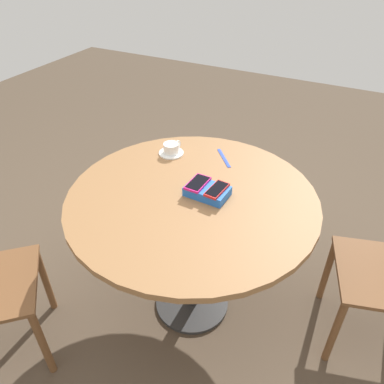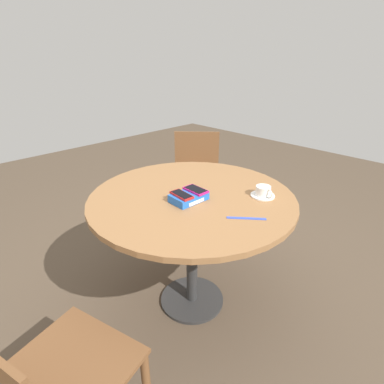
{
  "view_description": "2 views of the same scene",
  "coord_description": "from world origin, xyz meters",
  "px_view_note": "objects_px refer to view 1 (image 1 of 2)",
  "views": [
    {
      "loc": [
        -0.62,
        1.22,
        1.8
      ],
      "look_at": [
        0.0,
        0.0,
        0.8
      ],
      "focal_mm": 35.0,
      "sensor_mm": 36.0,
      "label": 1
    },
    {
      "loc": [
        -1.07,
        -1.08,
        1.5
      ],
      "look_at": [
        0.0,
        0.0,
        0.8
      ],
      "focal_mm": 28.0,
      "sensor_mm": 36.0,
      "label": 2
    }
  ],
  "objects_px": {
    "phone_box": "(207,191)",
    "coffee_cup": "(171,148)",
    "round_table": "(192,212)",
    "saucer": "(171,153)",
    "phone_magenta": "(198,183)",
    "phone_red": "(217,190)",
    "lanyard_strap": "(223,158)"
  },
  "relations": [
    {
      "from": "saucer",
      "to": "lanyard_strap",
      "type": "bearing_deg",
      "value": -162.3
    },
    {
      "from": "round_table",
      "to": "phone_box",
      "type": "xyz_separation_m",
      "value": [
        -0.06,
        -0.04,
        0.12
      ]
    },
    {
      "from": "phone_box",
      "to": "phone_magenta",
      "type": "distance_m",
      "value": 0.06
    },
    {
      "from": "round_table",
      "to": "saucer",
      "type": "distance_m",
      "value": 0.41
    },
    {
      "from": "phone_box",
      "to": "lanyard_strap",
      "type": "relative_size",
      "value": 1.04
    },
    {
      "from": "round_table",
      "to": "lanyard_strap",
      "type": "xyz_separation_m",
      "value": [
        0.0,
        -0.37,
        0.1
      ]
    },
    {
      "from": "phone_red",
      "to": "phone_magenta",
      "type": "relative_size",
      "value": 1.01
    },
    {
      "from": "coffee_cup",
      "to": "phone_box",
      "type": "bearing_deg",
      "value": 142.47
    },
    {
      "from": "round_table",
      "to": "phone_magenta",
      "type": "distance_m",
      "value": 0.15
    },
    {
      "from": "lanyard_strap",
      "to": "saucer",
      "type": "bearing_deg",
      "value": 17.7
    },
    {
      "from": "coffee_cup",
      "to": "lanyard_strap",
      "type": "height_order",
      "value": "coffee_cup"
    },
    {
      "from": "phone_box",
      "to": "phone_red",
      "type": "distance_m",
      "value": 0.06
    },
    {
      "from": "phone_box",
      "to": "saucer",
      "type": "distance_m",
      "value": 0.42
    },
    {
      "from": "phone_box",
      "to": "saucer",
      "type": "bearing_deg",
      "value": -37.15
    },
    {
      "from": "round_table",
      "to": "saucer",
      "type": "xyz_separation_m",
      "value": [
        0.27,
        -0.29,
        0.1
      ]
    },
    {
      "from": "phone_red",
      "to": "coffee_cup",
      "type": "relative_size",
      "value": 1.25
    },
    {
      "from": "phone_magenta",
      "to": "coffee_cup",
      "type": "height_order",
      "value": "coffee_cup"
    },
    {
      "from": "saucer",
      "to": "round_table",
      "type": "bearing_deg",
      "value": 133.45
    },
    {
      "from": "phone_box",
      "to": "coffee_cup",
      "type": "relative_size",
      "value": 1.77
    },
    {
      "from": "round_table",
      "to": "phone_box",
      "type": "bearing_deg",
      "value": -149.47
    },
    {
      "from": "phone_magenta",
      "to": "coffee_cup",
      "type": "bearing_deg",
      "value": -41.86
    },
    {
      "from": "saucer",
      "to": "lanyard_strap",
      "type": "xyz_separation_m",
      "value": [
        -0.27,
        -0.09,
        -0.0
      ]
    },
    {
      "from": "coffee_cup",
      "to": "round_table",
      "type": "bearing_deg",
      "value": 133.08
    },
    {
      "from": "phone_box",
      "to": "coffee_cup",
      "type": "xyz_separation_m",
      "value": [
        0.33,
        -0.25,
        0.01
      ]
    },
    {
      "from": "phone_box",
      "to": "saucer",
      "type": "height_order",
      "value": "phone_box"
    },
    {
      "from": "phone_magenta",
      "to": "phone_red",
      "type": "bearing_deg",
      "value": 176.19
    },
    {
      "from": "saucer",
      "to": "phone_magenta",
      "type": "bearing_deg",
      "value": 138.55
    },
    {
      "from": "phone_red",
      "to": "coffee_cup",
      "type": "xyz_separation_m",
      "value": [
        0.38,
        -0.26,
        -0.01
      ]
    },
    {
      "from": "phone_box",
      "to": "coffee_cup",
      "type": "height_order",
      "value": "coffee_cup"
    },
    {
      "from": "phone_magenta",
      "to": "lanyard_strap",
      "type": "xyz_separation_m",
      "value": [
        0.01,
        -0.33,
        -0.05
      ]
    },
    {
      "from": "phone_magenta",
      "to": "lanyard_strap",
      "type": "bearing_deg",
      "value": -87.48
    },
    {
      "from": "lanyard_strap",
      "to": "phone_red",
      "type": "bearing_deg",
      "value": 108.38
    }
  ]
}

